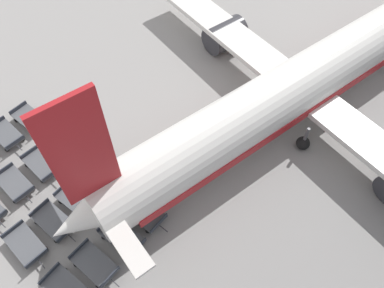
{
  "coord_description": "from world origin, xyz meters",
  "views": [
    {
      "loc": [
        27.1,
        -20.2,
        23.49
      ],
      "look_at": [
        15.07,
        -10.3,
        1.8
      ],
      "focal_mm": 35.0,
      "sensor_mm": 36.0,
      "label": 1
    }
  ],
  "objects_px": {
    "baggage_dolly_row_far_col_d": "(144,212)",
    "airplane": "(313,77)",
    "baggage_dolly_row_near_col_c": "(26,245)",
    "baggage_dolly_row_mid_b_col_c": "(77,200)",
    "baggage_dolly_row_mid_b_col_b": "(42,164)",
    "baggage_dolly_row_mid_b_col_d": "(122,237)",
    "baggage_dolly_row_mid_a_col_b": "(15,184)",
    "baggage_dolly_row_mid_b_col_a": "(6,135)",
    "baggage_dolly_row_far_col_c": "(103,175)",
    "baggage_dolly_row_far_col_a": "(30,118)",
    "baggage_dolly_row_mid_a_col_d": "(95,264)",
    "baggage_dolly_row_far_col_b": "(65,147)",
    "baggage_dolly_row_mid_a_col_c": "(54,222)"
  },
  "relations": [
    {
      "from": "baggage_dolly_row_mid_a_col_c",
      "to": "baggage_dolly_row_mid_a_col_b",
      "type": "bearing_deg",
      "value": -169.74
    },
    {
      "from": "baggage_dolly_row_near_col_c",
      "to": "baggage_dolly_row_mid_a_col_b",
      "type": "xyz_separation_m",
      "value": [
        -4.64,
        1.35,
        0.0
      ]
    },
    {
      "from": "baggage_dolly_row_mid_b_col_b",
      "to": "baggage_dolly_row_mid_b_col_c",
      "type": "xyz_separation_m",
      "value": [
        4.21,
        0.58,
        0.0
      ]
    },
    {
      "from": "baggage_dolly_row_mid_b_col_b",
      "to": "baggage_dolly_row_mid_b_col_c",
      "type": "distance_m",
      "value": 4.25
    },
    {
      "from": "baggage_dolly_row_far_col_b",
      "to": "baggage_dolly_row_mid_a_col_d",
      "type": "bearing_deg",
      "value": -17.3
    },
    {
      "from": "baggage_dolly_row_mid_a_col_d",
      "to": "baggage_dolly_row_mid_a_col_c",
      "type": "bearing_deg",
      "value": -171.42
    },
    {
      "from": "baggage_dolly_row_mid_a_col_c",
      "to": "baggage_dolly_row_mid_b_col_c",
      "type": "relative_size",
      "value": 1.0
    },
    {
      "from": "baggage_dolly_row_near_col_c",
      "to": "baggage_dolly_row_far_col_b",
      "type": "distance_m",
      "value": 7.71
    },
    {
      "from": "baggage_dolly_row_mid_a_col_b",
      "to": "baggage_dolly_row_mid_b_col_d",
      "type": "height_order",
      "value": "same"
    },
    {
      "from": "baggage_dolly_row_near_col_c",
      "to": "baggage_dolly_row_far_col_a",
      "type": "bearing_deg",
      "value": 153.39
    },
    {
      "from": "baggage_dolly_row_far_col_a",
      "to": "baggage_dolly_row_far_col_b",
      "type": "bearing_deg",
      "value": 10.94
    },
    {
      "from": "baggage_dolly_row_mid_b_col_a",
      "to": "baggage_dolly_row_far_col_c",
      "type": "xyz_separation_m",
      "value": [
        7.91,
        3.84,
        0.0
      ]
    },
    {
      "from": "baggage_dolly_row_mid_b_col_b",
      "to": "baggage_dolly_row_far_col_a",
      "type": "distance_m",
      "value": 4.78
    },
    {
      "from": "baggage_dolly_row_near_col_c",
      "to": "baggage_dolly_row_mid_b_col_a",
      "type": "xyz_separation_m",
      "value": [
        -9.19,
        2.68,
        0.0
      ]
    },
    {
      "from": "baggage_dolly_row_mid_b_col_d",
      "to": "baggage_dolly_row_far_col_c",
      "type": "distance_m",
      "value": 4.94
    },
    {
      "from": "baggage_dolly_row_far_col_b",
      "to": "baggage_dolly_row_near_col_c",
      "type": "bearing_deg",
      "value": -46.63
    },
    {
      "from": "baggage_dolly_row_far_col_b",
      "to": "baggage_dolly_row_mid_b_col_d",
      "type": "bearing_deg",
      "value": -3.75
    },
    {
      "from": "baggage_dolly_row_near_col_c",
      "to": "baggage_dolly_row_far_col_c",
      "type": "relative_size",
      "value": 1.0
    },
    {
      "from": "baggage_dolly_row_mid_b_col_c",
      "to": "baggage_dolly_row_far_col_d",
      "type": "relative_size",
      "value": 1.0
    },
    {
      "from": "baggage_dolly_row_mid_a_col_d",
      "to": "baggage_dolly_row_far_col_a",
      "type": "height_order",
      "value": "same"
    },
    {
      "from": "airplane",
      "to": "baggage_dolly_row_far_col_d",
      "type": "bearing_deg",
      "value": -90.68
    },
    {
      "from": "baggage_dolly_row_near_col_c",
      "to": "baggage_dolly_row_far_col_d",
      "type": "distance_m",
      "value": 7.68
    },
    {
      "from": "baggage_dolly_row_mid_a_col_d",
      "to": "baggage_dolly_row_mid_b_col_b",
      "type": "bearing_deg",
      "value": 174.89
    },
    {
      "from": "baggage_dolly_row_mid_b_col_b",
      "to": "baggage_dolly_row_far_col_b",
      "type": "relative_size",
      "value": 1.0
    },
    {
      "from": "baggage_dolly_row_far_col_a",
      "to": "baggage_dolly_row_far_col_d",
      "type": "height_order",
      "value": "same"
    },
    {
      "from": "baggage_dolly_row_mid_a_col_d",
      "to": "baggage_dolly_row_mid_b_col_d",
      "type": "distance_m",
      "value": 2.32
    },
    {
      "from": "baggage_dolly_row_far_col_d",
      "to": "airplane",
      "type": "bearing_deg",
      "value": 89.32
    },
    {
      "from": "baggage_dolly_row_far_col_c",
      "to": "baggage_dolly_row_far_col_d",
      "type": "height_order",
      "value": "same"
    },
    {
      "from": "baggage_dolly_row_mid_b_col_c",
      "to": "baggage_dolly_row_far_col_d",
      "type": "bearing_deg",
      "value": 39.09
    },
    {
      "from": "baggage_dolly_row_mid_a_col_d",
      "to": "baggage_dolly_row_mid_b_col_d",
      "type": "xyz_separation_m",
      "value": [
        -0.42,
        2.28,
        0.0
      ]
    },
    {
      "from": "baggage_dolly_row_mid_a_col_b",
      "to": "baggage_dolly_row_far_col_d",
      "type": "height_order",
      "value": "same"
    },
    {
      "from": "baggage_dolly_row_near_col_c",
      "to": "baggage_dolly_row_mid_a_col_d",
      "type": "xyz_separation_m",
      "value": [
        3.85,
        2.76,
        0.0
      ]
    },
    {
      "from": "baggage_dolly_row_near_col_c",
      "to": "baggage_dolly_row_far_col_a",
      "type": "distance_m",
      "value": 10.68
    },
    {
      "from": "baggage_dolly_row_mid_b_col_b",
      "to": "baggage_dolly_row_mid_b_col_d",
      "type": "distance_m",
      "value": 8.5
    },
    {
      "from": "baggage_dolly_row_near_col_c",
      "to": "baggage_dolly_row_mid_b_col_b",
      "type": "relative_size",
      "value": 1.0
    },
    {
      "from": "baggage_dolly_row_mid_b_col_c",
      "to": "baggage_dolly_row_mid_a_col_b",
      "type": "bearing_deg",
      "value": -144.61
    },
    {
      "from": "baggage_dolly_row_mid_a_col_b",
      "to": "baggage_dolly_row_mid_b_col_b",
      "type": "distance_m",
      "value": 2.22
    },
    {
      "from": "baggage_dolly_row_mid_b_col_b",
      "to": "baggage_dolly_row_far_col_d",
      "type": "xyz_separation_m",
      "value": [
        7.86,
        3.55,
        0.0
      ]
    },
    {
      "from": "baggage_dolly_row_mid_a_col_b",
      "to": "baggage_dolly_row_mid_a_col_c",
      "type": "bearing_deg",
      "value": 10.26
    },
    {
      "from": "baggage_dolly_row_mid_b_col_a",
      "to": "baggage_dolly_row_mid_b_col_b",
      "type": "xyz_separation_m",
      "value": [
        4.26,
        0.87,
        0.0
      ]
    },
    {
      "from": "baggage_dolly_row_near_col_c",
      "to": "baggage_dolly_row_mid_b_col_c",
      "type": "bearing_deg",
      "value": 99.95
    },
    {
      "from": "baggage_dolly_row_near_col_c",
      "to": "baggage_dolly_row_mid_b_col_d",
      "type": "xyz_separation_m",
      "value": [
        3.43,
        5.04,
        0.0
      ]
    },
    {
      "from": "baggage_dolly_row_mid_b_col_a",
      "to": "baggage_dolly_row_far_col_d",
      "type": "relative_size",
      "value": 1.0
    },
    {
      "from": "baggage_dolly_row_far_col_d",
      "to": "baggage_dolly_row_mid_a_col_d",
      "type": "bearing_deg",
      "value": -78.0
    },
    {
      "from": "baggage_dolly_row_mid_a_col_d",
      "to": "baggage_dolly_row_mid_b_col_d",
      "type": "bearing_deg",
      "value": 100.51
    },
    {
      "from": "baggage_dolly_row_near_col_c",
      "to": "baggage_dolly_row_mid_b_col_c",
      "type": "xyz_separation_m",
      "value": [
        -0.72,
        4.13,
        0.0
      ]
    },
    {
      "from": "baggage_dolly_row_far_col_a",
      "to": "baggage_dolly_row_far_col_c",
      "type": "xyz_separation_m",
      "value": [
        8.27,
        1.73,
        0.0
      ]
    },
    {
      "from": "baggage_dolly_row_mid_b_col_b",
      "to": "baggage_dolly_row_mid_b_col_d",
      "type": "height_order",
      "value": "same"
    },
    {
      "from": "baggage_dolly_row_far_col_d",
      "to": "baggage_dolly_row_far_col_c",
      "type": "bearing_deg",
      "value": -172.09
    },
    {
      "from": "baggage_dolly_row_mid_b_col_a",
      "to": "baggage_dolly_row_mid_b_col_c",
      "type": "xyz_separation_m",
      "value": [
        8.47,
        1.45,
        0.0
      ]
    }
  ]
}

